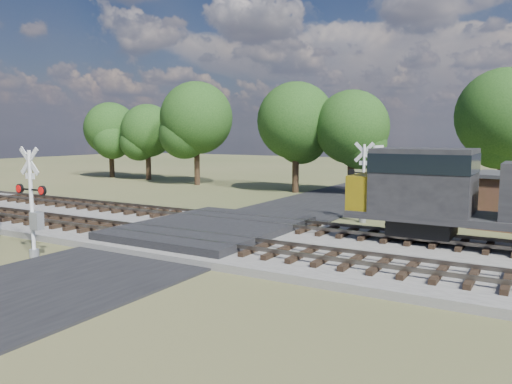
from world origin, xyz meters
The scene contains 8 objects.
ground centered at (0.00, 0.00, 0.00)m, with size 160.00×160.00×0.00m, color #45512B.
ballast_bed centered at (10.00, 0.50, 0.15)m, with size 140.00×10.00×0.30m, color gray.
road centered at (0.00, 0.00, 0.04)m, with size 7.00×60.00×0.08m, color black.
crossing_panel centered at (0.00, 0.50, 0.32)m, with size 7.00×9.00×0.62m, color #262628.
track_near centered at (3.12, -2.00, 0.41)m, with size 140.00×2.60×0.33m.
track_far centered at (3.12, 3.00, 0.41)m, with size 140.00×2.60×0.33m.
crossing_signal_near centered at (-3.73, -6.50, 1.85)m, with size 1.79×0.39×4.45m.
crossing_signal_far centered at (4.98, 7.91, 1.88)m, with size 1.82×0.39×4.52m.
Camera 1 is at (13.87, -18.96, 4.97)m, focal length 35.00 mm.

